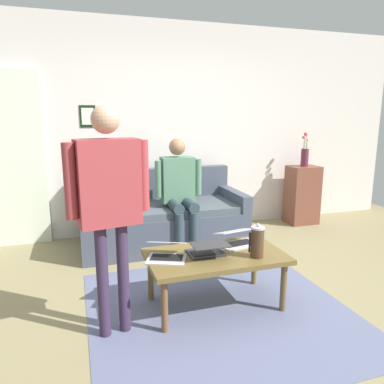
# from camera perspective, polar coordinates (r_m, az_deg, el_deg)

# --- Properties ---
(ground_plane) EXTENTS (7.68, 7.68, 0.00)m
(ground_plane) POSITION_cam_1_polar(r_m,az_deg,el_deg) (3.20, 5.11, -17.08)
(ground_plane) COLOR #8C7F58
(area_rug) EXTENTS (2.05, 2.00, 0.01)m
(area_rug) POSITION_cam_1_polar(r_m,az_deg,el_deg) (3.12, 4.26, -17.85)
(area_rug) COLOR slate
(area_rug) RESTS_ON ground_plane
(back_wall) EXTENTS (7.04, 0.11, 2.70)m
(back_wall) POSITION_cam_1_polar(r_m,az_deg,el_deg) (4.90, -4.72, 9.63)
(back_wall) COLOR silver
(back_wall) RESTS_ON ground_plane
(interior_door) EXTENTS (0.82, 0.09, 2.05)m
(interior_door) POSITION_cam_1_polar(r_m,az_deg,el_deg) (4.77, -26.74, 4.40)
(interior_door) COLOR white
(interior_door) RESTS_ON ground_plane
(couch) EXTENTS (1.92, 0.89, 0.88)m
(couch) POSITION_cam_1_polar(r_m,az_deg,el_deg) (4.47, -4.65, -4.22)
(couch) COLOR #454C5C
(couch) RESTS_ON ground_plane
(coffee_table) EXTENTS (1.11, 0.63, 0.45)m
(coffee_table) POSITION_cam_1_polar(r_m,az_deg,el_deg) (3.02, 3.66, -10.44)
(coffee_table) COLOR brown
(coffee_table) RESTS_ON ground_plane
(laptop_left) EXTENTS (0.30, 0.33, 0.12)m
(laptop_left) POSITION_cam_1_polar(r_m,az_deg,el_deg) (2.96, 2.37, -8.98)
(laptop_left) COLOR #28282D
(laptop_left) RESTS_ON coffee_table
(laptop_center) EXTENTS (0.36, 0.32, 0.13)m
(laptop_center) POSITION_cam_1_polar(r_m,az_deg,el_deg) (3.22, 7.05, -7.38)
(laptop_center) COLOR silver
(laptop_center) RESTS_ON coffee_table
(laptop_right) EXTENTS (0.39, 0.39, 0.15)m
(laptop_right) POSITION_cam_1_polar(r_m,az_deg,el_deg) (2.90, -3.92, -9.46)
(laptop_right) COLOR silver
(laptop_right) RESTS_ON coffee_table
(french_press) EXTENTS (0.13, 0.11, 0.28)m
(french_press) POSITION_cam_1_polar(r_m,az_deg,el_deg) (2.94, 10.11, -7.63)
(french_press) COLOR #4C3323
(french_press) RESTS_ON coffee_table
(side_shelf) EXTENTS (0.42, 0.32, 0.83)m
(side_shelf) POSITION_cam_1_polar(r_m,az_deg,el_deg) (5.49, 16.75, -0.43)
(side_shelf) COLOR brown
(side_shelf) RESTS_ON ground_plane
(flower_vase) EXTENTS (0.11, 0.11, 0.47)m
(flower_vase) POSITION_cam_1_polar(r_m,az_deg,el_deg) (5.41, 17.11, 5.46)
(flower_vase) COLOR #64273C
(flower_vase) RESTS_ON side_shelf
(person_standing) EXTENTS (0.57, 0.25, 1.61)m
(person_standing) POSITION_cam_1_polar(r_m,az_deg,el_deg) (2.51, -12.78, -0.21)
(person_standing) COLOR #372843
(person_standing) RESTS_ON ground_plane
(person_seated) EXTENTS (0.55, 0.51, 1.28)m
(person_seated) POSITION_cam_1_polar(r_m,az_deg,el_deg) (4.19, -1.96, 0.68)
(person_seated) COLOR #2F3E47
(person_seated) RESTS_ON ground_plane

